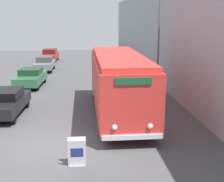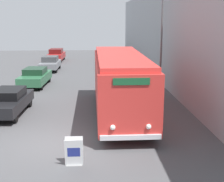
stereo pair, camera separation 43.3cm
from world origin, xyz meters
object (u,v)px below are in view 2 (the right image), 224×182
Objects in this scene: vintage_bus at (120,81)px; parked_car_near at (9,101)px; parked_car_mid at (35,77)px; sign_board at (74,152)px; streetlamp at (162,31)px; parked_car_far at (50,63)px; parked_car_distant at (56,55)px.

vintage_bus reaches higher than parked_car_near.
vintage_bus is 2.26× the size of parked_car_mid.
streetlamp is (5.14, 9.17, 3.99)m from sign_board.
parked_car_far is (0.25, 7.35, 0.03)m from parked_car_mid.
parked_car_distant is at bearing 97.50° from sign_board.
sign_board is (-2.23, -6.11, -1.37)m from vintage_bus.
parked_car_mid is (0.14, 7.51, -0.01)m from parked_car_near.
vintage_bus is 16.39m from parked_car_far.
vintage_bus is at bearing -67.71° from parked_car_far.
vintage_bus is 2.22× the size of parked_car_near.
streetlamp is at bearing 60.69° from sign_board.
parked_car_mid is at bearing -90.47° from parked_car_far.
vintage_bus reaches higher than parked_car_mid.
vintage_bus is at bearing -48.71° from parked_car_mid.
parked_car_near is 14.86m from parked_car_far.
vintage_bus is 1.42× the size of streetlamp.
vintage_bus reaches higher than parked_car_far.
parked_car_distant is at bearing 93.68° from parked_car_mid.
parked_car_far is at bearing 91.79° from parked_car_near.
parked_car_distant is (-3.77, 28.65, 0.26)m from sign_board.
streetlamp is 1.70× the size of parked_car_far.
vintage_bus reaches higher than sign_board.
parked_car_far is at bearing -86.14° from parked_car_distant.
parked_car_distant is at bearing 92.76° from parked_car_near.
sign_board is 0.24× the size of parked_car_mid.
streetlamp reaches higher than parked_car_far.
sign_board is at bearing -70.84° from parked_car_mid.
parked_car_near is at bearing -88.14° from parked_car_distant.
parked_car_distant is at bearing 104.91° from vintage_bus.
vintage_bus is 4.97m from streetlamp.
parked_car_mid is at bearing 151.45° from streetlamp.
parked_car_near is 1.02× the size of parked_car_mid.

